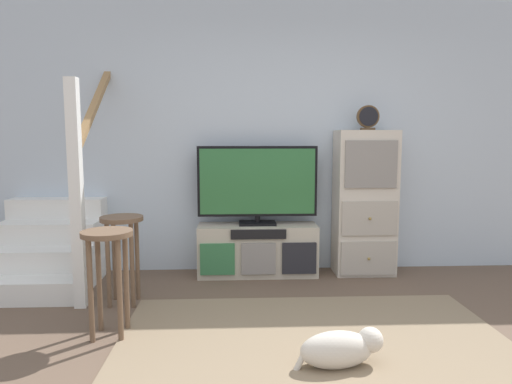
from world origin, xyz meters
TOP-DOWN VIEW (x-y plane):
  - back_wall at (0.00, 2.46)m, footprint 6.40×0.12m
  - area_rug at (0.00, 0.60)m, footprint 2.60×1.80m
  - media_console at (-0.30, 2.19)m, footprint 1.16×0.38m
  - television at (-0.30, 2.22)m, footprint 1.16×0.22m
  - side_cabinet at (0.76, 2.20)m, footprint 0.58×0.38m
  - desk_clock at (0.76, 2.19)m, footprint 0.21×0.08m
  - staircase at (-2.24, 2.20)m, footprint 1.00×1.36m
  - bar_stool_near at (-1.37, 0.85)m, footprint 0.34×0.34m
  - bar_stool_far at (-1.43, 1.47)m, footprint 0.34×0.34m
  - dog at (0.10, 0.35)m, footprint 0.54×0.25m

SIDE VIEW (x-z plane):
  - area_rug at x=0.00m, z-range 0.00..0.01m
  - dog at x=0.10m, z-range 0.00..0.23m
  - media_console at x=-0.30m, z-range 0.00..0.50m
  - staircase at x=-2.24m, z-range -0.73..1.47m
  - bar_stool_far at x=-1.43m, z-range 0.17..0.89m
  - bar_stool_near at x=-1.37m, z-range 0.18..0.91m
  - side_cabinet at x=0.76m, z-range 0.00..1.42m
  - television at x=-0.30m, z-range 0.52..1.29m
  - back_wall at x=0.00m, z-range 0.00..2.70m
  - desk_clock at x=0.76m, z-range 1.42..1.66m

